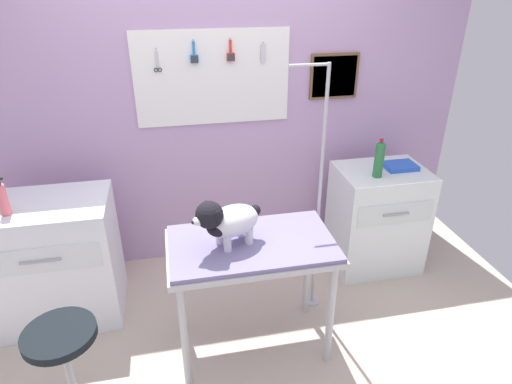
% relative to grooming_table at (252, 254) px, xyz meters
% --- Properties ---
extents(ground, '(4.40, 4.00, 0.04)m').
position_rel_grooming_table_xyz_m(ground, '(-0.07, -0.13, -0.73)').
color(ground, '#BDAE9C').
extents(rear_wall_panel, '(4.00, 0.11, 2.30)m').
position_rel_grooming_table_xyz_m(rear_wall_panel, '(-0.06, 1.15, 0.44)').
color(rear_wall_panel, '#B995C1').
rests_on(rear_wall_panel, ground).
extents(grooming_table, '(0.99, 0.58, 0.80)m').
position_rel_grooming_table_xyz_m(grooming_table, '(0.00, 0.00, 0.00)').
color(grooming_table, '#B7B7BC').
rests_on(grooming_table, ground).
extents(grooming_arm, '(0.30, 0.11, 1.75)m').
position_rel_grooming_table_xyz_m(grooming_arm, '(0.51, 0.31, 0.10)').
color(grooming_arm, '#B7B7BC').
rests_on(grooming_arm, ground).
extents(dog, '(0.42, 0.30, 0.31)m').
position_rel_grooming_table_xyz_m(dog, '(-0.14, -0.01, 0.25)').
color(dog, white).
rests_on(dog, grooming_table).
extents(counter_left, '(0.80, 0.58, 0.89)m').
position_rel_grooming_table_xyz_m(counter_left, '(-1.25, 0.58, -0.27)').
color(counter_left, white).
rests_on(counter_left, ground).
extents(cabinet_right, '(0.68, 0.54, 0.85)m').
position_rel_grooming_table_xyz_m(cabinet_right, '(1.17, 0.70, -0.29)').
color(cabinet_right, white).
rests_on(cabinet_right, ground).
extents(stool, '(0.36, 0.36, 0.62)m').
position_rel_grooming_table_xyz_m(stool, '(-1.04, -0.32, -0.20)').
color(stool, '#9E9EA3').
rests_on(stool, ground).
extents(conditioner_bottle, '(0.06, 0.06, 0.24)m').
position_rel_grooming_table_xyz_m(conditioner_bottle, '(-1.43, 0.46, 0.28)').
color(conditioner_bottle, '#DB616A').
rests_on(conditioner_bottle, counter_left).
extents(soda_bottle, '(0.07, 0.07, 0.29)m').
position_rel_grooming_table_xyz_m(soda_bottle, '(1.07, 0.60, 0.27)').
color(soda_bottle, '#29723C').
rests_on(soda_bottle, cabinet_right).
extents(supply_tray, '(0.24, 0.18, 0.04)m').
position_rel_grooming_table_xyz_m(supply_tray, '(1.31, 0.71, 0.15)').
color(supply_tray, blue).
rests_on(supply_tray, cabinet_right).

